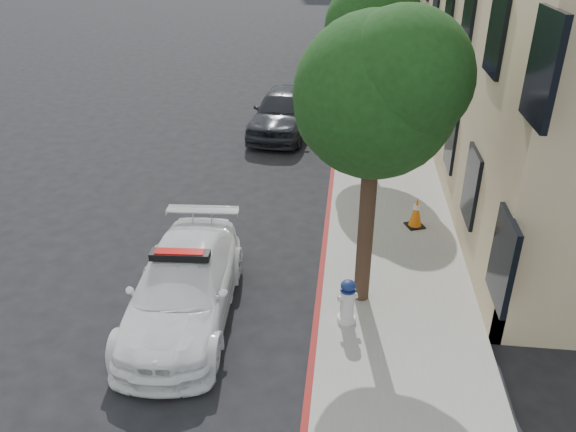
# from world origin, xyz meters

# --- Properties ---
(ground) EXTENTS (120.00, 120.00, 0.00)m
(ground) POSITION_xyz_m (0.00, 0.00, 0.00)
(ground) COLOR black
(ground) RESTS_ON ground
(sidewalk) EXTENTS (3.20, 50.00, 0.15)m
(sidewalk) POSITION_xyz_m (3.60, 10.00, 0.07)
(sidewalk) COLOR gray
(sidewalk) RESTS_ON ground
(curb_strip) EXTENTS (0.12, 50.00, 0.15)m
(curb_strip) POSITION_xyz_m (2.06, 10.00, 0.07)
(curb_strip) COLOR maroon
(curb_strip) RESTS_ON ground
(tree_near) EXTENTS (2.92, 2.82, 5.62)m
(tree_near) POSITION_xyz_m (2.93, -2.01, 4.27)
(tree_near) COLOR black
(tree_near) RESTS_ON sidewalk
(tree_mid) EXTENTS (2.77, 2.64, 5.43)m
(tree_mid) POSITION_xyz_m (2.93, 5.99, 4.16)
(tree_mid) COLOR black
(tree_mid) RESTS_ON sidewalk
(police_car) EXTENTS (2.14, 4.70, 1.48)m
(police_car) POSITION_xyz_m (-0.48, -2.82, 0.67)
(police_car) COLOR white
(police_car) RESTS_ON ground
(parked_car_mid) EXTENTS (2.38, 4.95, 1.63)m
(parked_car_mid) POSITION_xyz_m (0.11, 8.15, 0.81)
(parked_car_mid) COLOR #22242A
(parked_car_mid) RESTS_ON ground
(parked_car_far) EXTENTS (1.85, 4.65, 1.51)m
(parked_car_far) POSITION_xyz_m (1.20, 18.75, 0.75)
(parked_car_far) COLOR black
(parked_car_far) RESTS_ON ground
(fire_hydrant) EXTENTS (0.38, 0.35, 0.90)m
(fire_hydrant) POSITION_xyz_m (2.62, -2.81, 0.59)
(fire_hydrant) COLOR silver
(fire_hydrant) RESTS_ON sidewalk
(traffic_cone) EXTENTS (0.53, 0.53, 0.78)m
(traffic_cone) POSITION_xyz_m (4.23, 1.13, 0.54)
(traffic_cone) COLOR black
(traffic_cone) RESTS_ON sidewalk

